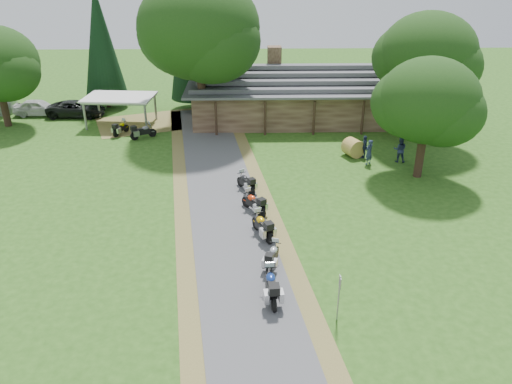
{
  "coord_description": "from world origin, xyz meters",
  "views": [
    {
      "loc": [
        0.35,
        -19.64,
        13.71
      ],
      "look_at": [
        0.93,
        5.36,
        1.6
      ],
      "focal_mm": 35.0,
      "sensor_mm": 36.0,
      "label": 1
    }
  ],
  "objects_px": {
    "motorcycle_row_d": "(254,202)",
    "motorcycle_row_e": "(246,182)",
    "lodge": "(308,92)",
    "motorcycle_row_a": "(271,284)",
    "car_dark_suv": "(76,105)",
    "motorcycle_carport_b": "(143,131)",
    "carport": "(121,110)",
    "motorcycle_row_c": "(262,225)",
    "motorcycle_carport_a": "(121,127)",
    "hay_bale": "(353,148)",
    "car_white_sedan": "(38,105)",
    "motorcycle_row_b": "(273,255)"
  },
  "relations": [
    {
      "from": "motorcycle_row_a",
      "to": "car_dark_suv",
      "type": "bearing_deg",
      "value": 26.45
    },
    {
      "from": "motorcycle_row_b",
      "to": "motorcycle_row_e",
      "type": "bearing_deg",
      "value": 25.37
    },
    {
      "from": "motorcycle_carport_a",
      "to": "motorcycle_row_a",
      "type": "bearing_deg",
      "value": -128.78
    },
    {
      "from": "motorcycle_row_d",
      "to": "motorcycle_row_b",
      "type": "bearing_deg",
      "value": 153.53
    },
    {
      "from": "motorcycle_row_e",
      "to": "motorcycle_carport_a",
      "type": "bearing_deg",
      "value": 14.2
    },
    {
      "from": "carport",
      "to": "motorcycle_row_e",
      "type": "height_order",
      "value": "carport"
    },
    {
      "from": "carport",
      "to": "motorcycle_carport_a",
      "type": "xyz_separation_m",
      "value": [
        0.48,
        -2.68,
        -0.64
      ]
    },
    {
      "from": "motorcycle_row_b",
      "to": "motorcycle_carport_b",
      "type": "height_order",
      "value": "motorcycle_carport_b"
    },
    {
      "from": "motorcycle_carport_b",
      "to": "hay_bale",
      "type": "height_order",
      "value": "motorcycle_carport_b"
    },
    {
      "from": "carport",
      "to": "motorcycle_row_b",
      "type": "relative_size",
      "value": 3.23
    },
    {
      "from": "carport",
      "to": "motorcycle_row_d",
      "type": "xyz_separation_m",
      "value": [
        11.19,
        -16.6,
        -0.59
      ]
    },
    {
      "from": "car_dark_suv",
      "to": "car_white_sedan",
      "type": "bearing_deg",
      "value": 85.29
    },
    {
      "from": "motorcycle_row_a",
      "to": "hay_bale",
      "type": "distance_m",
      "value": 18.03
    },
    {
      "from": "motorcycle_row_b",
      "to": "car_white_sedan",
      "type": "bearing_deg",
      "value": 55.98
    },
    {
      "from": "lodge",
      "to": "car_dark_suv",
      "type": "distance_m",
      "value": 21.15
    },
    {
      "from": "car_dark_suv",
      "to": "motorcycle_carport_b",
      "type": "distance_m",
      "value": 9.5
    },
    {
      "from": "lodge",
      "to": "car_white_sedan",
      "type": "height_order",
      "value": "lodge"
    },
    {
      "from": "carport",
      "to": "hay_bale",
      "type": "distance_m",
      "value": 20.32
    },
    {
      "from": "motorcycle_row_b",
      "to": "motorcycle_carport_a",
      "type": "xyz_separation_m",
      "value": [
        -11.52,
        19.43,
        -0.0
      ]
    },
    {
      "from": "carport",
      "to": "motorcycle_row_a",
      "type": "distance_m",
      "value": 27.31
    },
    {
      "from": "lodge",
      "to": "motorcycle_carport_b",
      "type": "bearing_deg",
      "value": -159.72
    },
    {
      "from": "motorcycle_carport_a",
      "to": "motorcycle_carport_b",
      "type": "xyz_separation_m",
      "value": [
        2.03,
        -1.03,
        0.05
      ]
    },
    {
      "from": "motorcycle_carport_a",
      "to": "hay_bale",
      "type": "distance_m",
      "value": 18.96
    },
    {
      "from": "car_dark_suv",
      "to": "hay_bale",
      "type": "bearing_deg",
      "value": -112.15
    },
    {
      "from": "car_dark_suv",
      "to": "motorcycle_row_e",
      "type": "relative_size",
      "value": 2.99
    },
    {
      "from": "motorcycle_row_d",
      "to": "motorcycle_row_e",
      "type": "bearing_deg",
      "value": -26.22
    },
    {
      "from": "car_white_sedan",
      "to": "motorcycle_carport_a",
      "type": "bearing_deg",
      "value": -122.04
    },
    {
      "from": "lodge",
      "to": "motorcycle_carport_a",
      "type": "bearing_deg",
      "value": -165.56
    },
    {
      "from": "motorcycle_row_d",
      "to": "lodge",
      "type": "bearing_deg",
      "value": -50.91
    },
    {
      "from": "lodge",
      "to": "motorcycle_row_a",
      "type": "distance_m",
      "value": 26.49
    },
    {
      "from": "motorcycle_row_a",
      "to": "motorcycle_carport_a",
      "type": "relative_size",
      "value": 1.19
    },
    {
      "from": "carport",
      "to": "hay_bale",
      "type": "relative_size",
      "value": 4.37
    },
    {
      "from": "lodge",
      "to": "carport",
      "type": "distance_m",
      "value": 16.49
    },
    {
      "from": "car_dark_suv",
      "to": "motorcycle_row_a",
      "type": "xyz_separation_m",
      "value": [
        16.5,
        -27.08,
        -0.35
      ]
    },
    {
      "from": "motorcycle_row_b",
      "to": "motorcycle_row_c",
      "type": "xyz_separation_m",
      "value": [
        -0.41,
        2.78,
        0.08
      ]
    },
    {
      "from": "lodge",
      "to": "hay_bale",
      "type": "height_order",
      "value": "lodge"
    },
    {
      "from": "motorcycle_row_c",
      "to": "motorcycle_carport_b",
      "type": "height_order",
      "value": "motorcycle_row_c"
    },
    {
      "from": "motorcycle_row_c",
      "to": "motorcycle_carport_b",
      "type": "relative_size",
      "value": 1.05
    },
    {
      "from": "car_white_sedan",
      "to": "hay_bale",
      "type": "bearing_deg",
      "value": -111.48
    },
    {
      "from": "motorcycle_row_d",
      "to": "motorcycle_carport_b",
      "type": "height_order",
      "value": "motorcycle_row_d"
    },
    {
      "from": "carport",
      "to": "motorcycle_row_c",
      "type": "bearing_deg",
      "value": -54.05
    },
    {
      "from": "motorcycle_row_e",
      "to": "motorcycle_carport_b",
      "type": "distance_m",
      "value": 12.96
    },
    {
      "from": "motorcycle_row_a",
      "to": "motorcycle_row_c",
      "type": "height_order",
      "value": "motorcycle_row_a"
    },
    {
      "from": "motorcycle_row_a",
      "to": "motorcycle_carport_b",
      "type": "height_order",
      "value": "motorcycle_row_a"
    },
    {
      "from": "car_white_sedan",
      "to": "motorcycle_row_b",
      "type": "distance_m",
      "value": 32.18
    },
    {
      "from": "car_white_sedan",
      "to": "motorcycle_row_e",
      "type": "distance_m",
      "value": 25.24
    },
    {
      "from": "motorcycle_carport_a",
      "to": "car_white_sedan",
      "type": "bearing_deg",
      "value": 81.47
    },
    {
      "from": "hay_bale",
      "to": "car_white_sedan",
      "type": "bearing_deg",
      "value": 158.12
    },
    {
      "from": "lodge",
      "to": "hay_bale",
      "type": "xyz_separation_m",
      "value": [
        2.31,
        -9.36,
        -1.79
      ]
    },
    {
      "from": "hay_bale",
      "to": "motorcycle_row_e",
      "type": "bearing_deg",
      "value": -143.99
    }
  ]
}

